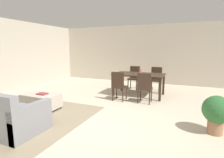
# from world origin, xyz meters

# --- Properties ---
(ground_plane) EXTENTS (10.80, 10.80, 0.00)m
(ground_plane) POSITION_xyz_m (0.00, 0.00, 0.00)
(ground_plane) COLOR beige
(wall_back) EXTENTS (9.00, 0.12, 2.70)m
(wall_back) POSITION_xyz_m (0.00, 5.00, 1.35)
(wall_back) COLOR #BCB2A0
(wall_back) RESTS_ON ground_plane
(area_rug) EXTENTS (3.00, 2.80, 0.01)m
(area_rug) POSITION_xyz_m (-1.83, -0.49, 0.00)
(area_rug) COLOR gray
(area_rug) RESTS_ON ground_plane
(ottoman_table) EXTENTS (0.99, 0.56, 0.42)m
(ottoman_table) POSITION_xyz_m (-1.85, 0.11, 0.24)
(ottoman_table) COLOR #B7AD9E
(ottoman_table) RESTS_ON ground_plane
(dining_table) EXTENTS (1.69, 0.99, 0.76)m
(dining_table) POSITION_xyz_m (0.21, 2.54, 0.67)
(dining_table) COLOR #332319
(dining_table) RESTS_ON ground_plane
(dining_chair_near_left) EXTENTS (0.40, 0.40, 0.92)m
(dining_chair_near_left) POSITION_xyz_m (-0.20, 1.65, 0.52)
(dining_chair_near_left) COLOR #332319
(dining_chair_near_left) RESTS_ON ground_plane
(dining_chair_near_right) EXTENTS (0.41, 0.41, 0.92)m
(dining_chair_near_right) POSITION_xyz_m (0.60, 1.70, 0.52)
(dining_chair_near_right) COLOR #332319
(dining_chair_near_right) RESTS_ON ground_plane
(dining_chair_far_left) EXTENTS (0.40, 0.40, 0.92)m
(dining_chair_far_left) POSITION_xyz_m (-0.21, 3.42, 0.52)
(dining_chair_far_left) COLOR #332319
(dining_chair_far_left) RESTS_ON ground_plane
(dining_chair_far_right) EXTENTS (0.41, 0.41, 0.92)m
(dining_chair_far_right) POSITION_xyz_m (0.65, 3.41, 0.52)
(dining_chair_far_right) COLOR #332319
(dining_chair_far_right) RESTS_ON ground_plane
(vase_centerpiece) EXTENTS (0.10, 0.10, 0.19)m
(vase_centerpiece) POSITION_xyz_m (0.26, 2.49, 0.85)
(vase_centerpiece) COLOR #B26659
(vase_centerpiece) RESTS_ON dining_table
(book_on_ottoman) EXTENTS (0.26, 0.21, 0.03)m
(book_on_ottoman) POSITION_xyz_m (-1.80, 0.12, 0.43)
(book_on_ottoman) COLOR maroon
(book_on_ottoman) RESTS_ON ottoman_table
(potted_plant) EXTENTS (0.53, 0.53, 0.75)m
(potted_plant) POSITION_xyz_m (2.28, 0.36, 0.44)
(potted_plant) COLOR #996B4C
(potted_plant) RESTS_ON ground_plane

